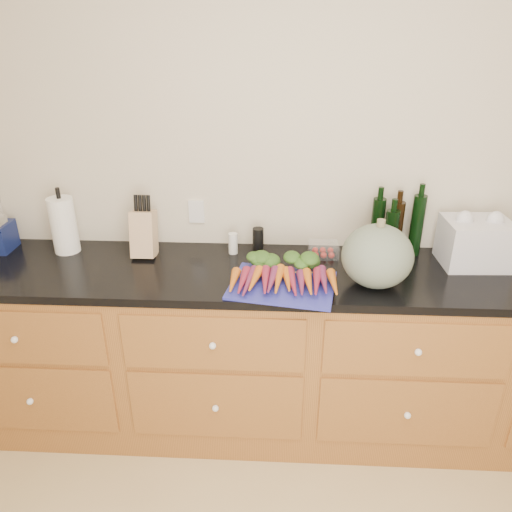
# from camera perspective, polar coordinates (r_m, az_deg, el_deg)

# --- Properties ---
(wall_back) EXTENTS (4.10, 0.05, 2.60)m
(wall_back) POSITION_cam_1_polar(r_m,az_deg,el_deg) (2.57, 6.58, 8.83)
(wall_back) COLOR beige
(wall_back) RESTS_ON ground
(cabinets) EXTENTS (3.60, 0.64, 0.90)m
(cabinets) POSITION_cam_1_polar(r_m,az_deg,el_deg) (2.65, 6.03, -11.17)
(cabinets) COLOR brown
(cabinets) RESTS_ON ground
(countertop) EXTENTS (3.64, 0.62, 0.04)m
(countertop) POSITION_cam_1_polar(r_m,az_deg,el_deg) (2.41, 6.53, -2.12)
(countertop) COLOR black
(countertop) RESTS_ON cabinets
(cutting_board) EXTENTS (0.51, 0.42, 0.01)m
(cutting_board) POSITION_cam_1_polar(r_m,az_deg,el_deg) (2.25, 3.04, -3.35)
(cutting_board) COLOR #282B98
(cutting_board) RESTS_ON countertop
(carrots) EXTENTS (0.48, 0.33, 0.06)m
(carrots) POSITION_cam_1_polar(r_m,az_deg,el_deg) (2.27, 3.06, -2.18)
(carrots) COLOR #D06618
(carrots) RESTS_ON cutting_board
(squash) EXTENTS (0.32, 0.32, 0.28)m
(squash) POSITION_cam_1_polar(r_m,az_deg,el_deg) (2.26, 13.69, -0.01)
(squash) COLOR #516051
(squash) RESTS_ON countertop
(paper_towel) EXTENTS (0.13, 0.13, 0.29)m
(paper_towel) POSITION_cam_1_polar(r_m,az_deg,el_deg) (2.71, -21.12, 3.30)
(paper_towel) COLOR white
(paper_towel) RESTS_ON countertop
(knife_block) EXTENTS (0.12, 0.12, 0.23)m
(knife_block) POSITION_cam_1_polar(r_m,az_deg,el_deg) (2.56, -12.69, 2.51)
(knife_block) COLOR tan
(knife_block) RESTS_ON countertop
(grinder_salt) EXTENTS (0.05, 0.05, 0.11)m
(grinder_salt) POSITION_cam_1_polar(r_m,az_deg,el_deg) (2.54, -2.64, 1.45)
(grinder_salt) COLOR silver
(grinder_salt) RESTS_ON countertop
(grinder_pepper) EXTENTS (0.06, 0.06, 0.14)m
(grinder_pepper) POSITION_cam_1_polar(r_m,az_deg,el_deg) (2.53, 0.24, 1.71)
(grinder_pepper) COLOR black
(grinder_pepper) RESTS_ON countertop
(canister_chrome) EXTENTS (0.05, 0.05, 0.12)m
(canister_chrome) POSITION_cam_1_polar(r_m,az_deg,el_deg) (2.53, 0.22, 1.50)
(canister_chrome) COLOR silver
(canister_chrome) RESTS_ON countertop
(tomato_box) EXTENTS (0.15, 0.12, 0.07)m
(tomato_box) POSITION_cam_1_polar(r_m,az_deg,el_deg) (2.54, 7.70, 0.72)
(tomato_box) COLOR white
(tomato_box) RESTS_ON countertop
(bottles) EXTENTS (0.26, 0.13, 0.31)m
(bottles) POSITION_cam_1_polar(r_m,az_deg,el_deg) (2.59, 15.67, 3.06)
(bottles) COLOR black
(bottles) RESTS_ON countertop
(grocery_bag) EXTENTS (0.32, 0.26, 0.22)m
(grocery_bag) POSITION_cam_1_polar(r_m,az_deg,el_deg) (2.63, 23.75, 1.40)
(grocery_bag) COLOR white
(grocery_bag) RESTS_ON countertop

